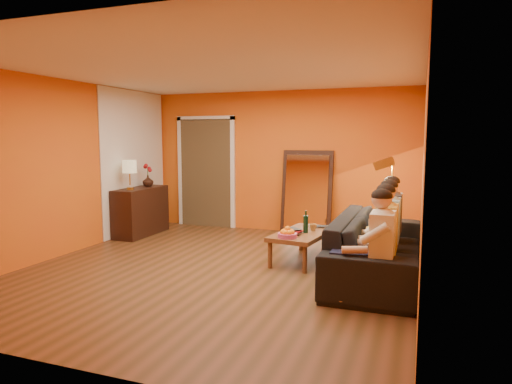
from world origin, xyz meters
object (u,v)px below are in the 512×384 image
(sofa, at_px, (378,246))
(floor_lamp, at_px, (391,210))
(coffee_table, at_px, (303,246))
(vase, at_px, (148,181))
(person_mid_left, at_px, (386,237))
(wine_bottle, at_px, (306,222))
(table_lamp, at_px, (130,175))
(person_far_right, at_px, (392,220))
(laptop, at_px, (321,227))
(sideboard, at_px, (141,211))
(person_far_left, at_px, (382,247))
(tumbler, at_px, (313,227))
(person_mid_right, at_px, (389,228))
(mirror_frame, at_px, (307,192))
(dog, at_px, (347,265))

(sofa, height_order, floor_lamp, floor_lamp)
(coffee_table, bearing_deg, vase, 170.75)
(person_mid_left, relative_size, wine_bottle, 3.94)
(table_lamp, height_order, person_mid_left, table_lamp)
(person_mid_left, bearing_deg, person_far_right, 90.00)
(person_far_right, xyz_separation_m, laptop, (-1.01, 0.07, -0.18))
(sideboard, distance_m, sofa, 4.38)
(sideboard, xyz_separation_m, sofa, (4.24, -1.09, -0.04))
(floor_lamp, bearing_deg, person_far_right, -85.87)
(table_lamp, xyz_separation_m, coffee_table, (3.18, -0.42, -0.90))
(sofa, xyz_separation_m, wine_bottle, (-1.01, 0.32, 0.19))
(coffee_table, bearing_deg, person_far_right, 20.79)
(person_far_left, distance_m, person_mid_left, 0.55)
(person_far_left, height_order, person_mid_left, same)
(sideboard, distance_m, person_far_left, 4.85)
(person_far_left, distance_m, laptop, 2.01)
(person_mid_left, bearing_deg, tumbler, 138.61)
(person_mid_right, relative_size, wine_bottle, 3.94)
(table_lamp, bearing_deg, laptop, -1.21)
(sideboard, relative_size, wine_bottle, 3.81)
(sideboard, height_order, tumbler, sideboard)
(laptop, bearing_deg, tumbler, -115.76)
(vase, bearing_deg, person_far_right, -9.03)
(sideboard, xyz_separation_m, person_mid_right, (4.37, -0.99, 0.18))
(laptop, distance_m, vase, 3.46)
(mirror_frame, xyz_separation_m, laptop, (0.57, -1.45, -0.33))
(sideboard, relative_size, person_far_left, 0.97)
(laptop, bearing_deg, mirror_frame, 100.29)
(sideboard, relative_size, floor_lamp, 0.82)
(person_far_left, height_order, tumbler, person_far_left)
(floor_lamp, xyz_separation_m, tumbler, (-1.04, -0.40, -0.25))
(sideboard, bearing_deg, mirror_frame, 21.16)
(person_mid_left, height_order, wine_bottle, person_mid_left)
(coffee_table, distance_m, floor_lamp, 1.37)
(person_far_left, bearing_deg, person_mid_right, 90.00)
(floor_lamp, xyz_separation_m, dog, (-0.34, -1.84, -0.35))
(person_far_left, xyz_separation_m, laptop, (-1.01, 1.72, -0.18))
(wine_bottle, height_order, tumbler, wine_bottle)
(person_far_left, height_order, person_mid_right, same)
(floor_lamp, xyz_separation_m, person_far_left, (0.03, -1.90, -0.11))
(sideboard, xyz_separation_m, person_far_right, (4.37, -0.44, 0.18))
(person_mid_left, distance_m, person_far_right, 1.10)
(person_mid_left, xyz_separation_m, tumbler, (-1.07, 0.94, -0.14))
(person_mid_left, height_order, vase, person_mid_left)
(sofa, height_order, person_far_left, person_far_left)
(person_mid_left, relative_size, vase, 5.97)
(tumbler, relative_size, vase, 0.51)
(sofa, height_order, wine_bottle, sofa)
(table_lamp, height_order, sofa, table_lamp)
(person_mid_left, distance_m, tumbler, 1.43)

